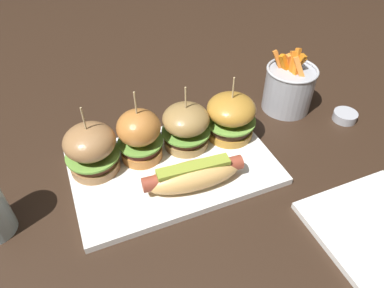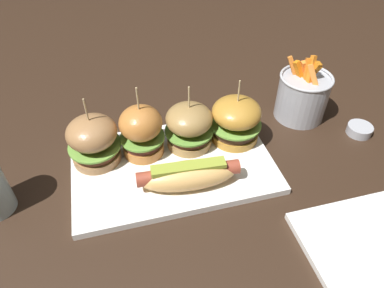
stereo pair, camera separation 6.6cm
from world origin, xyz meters
The scene contains 10 objects.
ground_plane centered at (0.00, 0.00, 0.00)m, with size 3.00×3.00×0.00m, color black.
platter_main centered at (0.00, 0.00, 0.01)m, with size 0.38×0.24×0.01m, color white.
hot_dog centered at (0.02, -0.06, 0.04)m, with size 0.18×0.07×0.05m.
slider_far_left centered at (-0.14, 0.05, 0.06)m, with size 0.10×0.10×0.14m.
slider_center_left centered at (-0.05, 0.05, 0.07)m, with size 0.09×0.09×0.15m.
slider_center_right centered at (0.04, 0.05, 0.06)m, with size 0.10×0.10×0.14m.
slider_far_right centered at (0.14, 0.04, 0.06)m, with size 0.10×0.10×0.14m.
fries_bucket centered at (0.31, 0.09, 0.06)m, with size 0.11×0.11×0.15m.
sauce_ramekin centered at (0.41, 0.00, 0.01)m, with size 0.05×0.05×0.02m.
side_plate centered at (0.26, -0.26, 0.01)m, with size 0.20×0.20×0.01m, color white.
Camera 1 is at (-0.15, -0.45, 0.49)m, focal length 33.09 mm.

